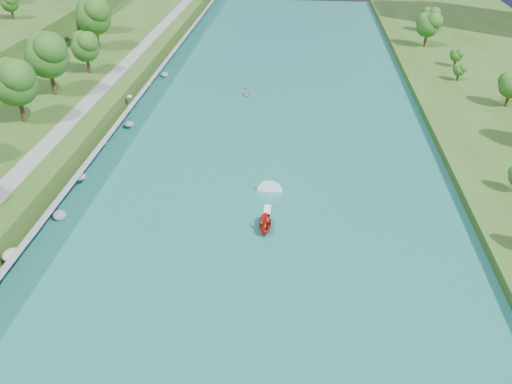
# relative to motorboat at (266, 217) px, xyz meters

# --- Properties ---
(ground) EXTENTS (260.00, 260.00, 0.00)m
(ground) POSITION_rel_motorboat_xyz_m (-1.37, -5.92, -0.74)
(ground) COLOR #2D5119
(ground) RESTS_ON ground
(river_water) EXTENTS (55.00, 240.00, 0.10)m
(river_water) POSITION_rel_motorboat_xyz_m (-1.37, 14.08, -0.69)
(river_water) COLOR #1B6766
(river_water) RESTS_ON ground
(riprap_bank) EXTENTS (4.41, 236.00, 4.22)m
(riprap_bank) POSITION_rel_motorboat_xyz_m (-27.22, 13.13, 1.06)
(riprap_bank) COLOR slate
(riprap_bank) RESTS_ON ground
(riverside_path) EXTENTS (3.00, 200.00, 0.10)m
(riverside_path) POSITION_rel_motorboat_xyz_m (-33.87, 14.08, 2.81)
(riverside_path) COLOR gray
(riverside_path) RESTS_ON berm_west
(motorboat) EXTENTS (3.60, 18.76, 2.10)m
(motorboat) POSITION_rel_motorboat_xyz_m (0.00, 0.00, 0.00)
(motorboat) COLOR red
(motorboat) RESTS_ON river_water
(raft) EXTENTS (2.70, 3.04, 1.61)m
(raft) POSITION_rel_motorboat_xyz_m (-7.30, 42.96, -0.29)
(raft) COLOR #999CA1
(raft) RESTS_ON river_water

